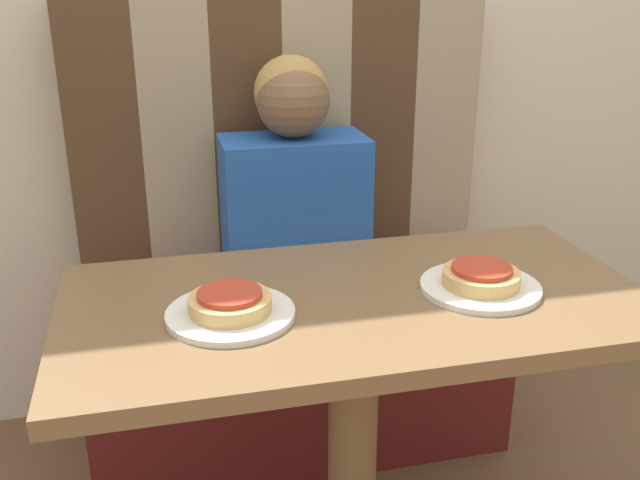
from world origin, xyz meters
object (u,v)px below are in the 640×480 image
at_px(plate_left, 231,314).
at_px(pizza_left, 230,302).
at_px(plate_right, 480,287).
at_px(pizza_right, 481,276).
at_px(person, 294,181).

xyz_separation_m(plate_left, pizza_left, (-0.00, 0.00, 0.02)).
bearing_deg(plate_right, pizza_left, 180.00).
distance_m(plate_left, pizza_right, 0.48).
distance_m(person, pizza_right, 0.65).
bearing_deg(pizza_left, plate_left, -14.04).
bearing_deg(plate_right, person, 111.57).
distance_m(person, pizza_left, 0.65).
xyz_separation_m(plate_left, pizza_right, (0.48, 0.00, 0.02)).
relative_size(plate_right, pizza_left, 1.56).
distance_m(person, plate_left, 0.65).
bearing_deg(plate_left, pizza_right, 0.00).
distance_m(plate_left, pizza_left, 0.02).
height_order(plate_left, pizza_right, pizza_right).
xyz_separation_m(plate_right, pizza_left, (-0.48, 0.00, 0.02)).
xyz_separation_m(person, plate_left, (-0.24, -0.61, -0.06)).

